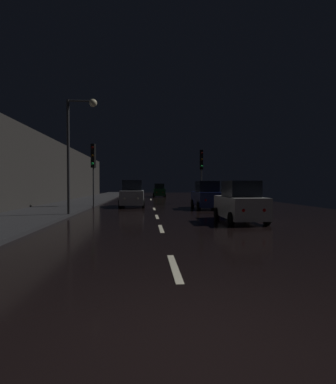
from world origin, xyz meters
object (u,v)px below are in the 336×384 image
(traffic_light_far_right, at_px, (201,164))
(car_approaching_headlights, at_px, (132,195))
(streetlamp_overhead, at_px, (77,138))
(car_distant_taillights, at_px, (159,191))
(car_parked_right_far, at_px, (207,196))
(traffic_light_far_left, at_px, (93,161))
(car_parked_right_near, at_px, (240,203))

(traffic_light_far_right, xyz_separation_m, car_approaching_headlights, (-6.52, -3.97, -2.82))
(traffic_light_far_right, bearing_deg, streetlamp_overhead, -32.94)
(streetlamp_overhead, xyz_separation_m, car_distant_taillights, (5.88, 27.49, -3.55))
(streetlamp_overhead, distance_m, car_parked_right_far, 10.51)
(traffic_light_far_left, relative_size, car_approaching_headlights, 1.16)
(car_distant_taillights, bearing_deg, car_parked_right_far, -173.33)
(traffic_light_far_right, height_order, streetlamp_overhead, streetlamp_overhead)
(traffic_light_far_left, bearing_deg, car_approaching_headlights, 115.16)
(car_approaching_headlights, bearing_deg, traffic_light_far_left, -77.16)
(car_parked_right_near, bearing_deg, traffic_light_far_right, -3.19)
(traffic_light_far_left, height_order, car_parked_right_near, traffic_light_far_left)
(car_approaching_headlights, xyz_separation_m, car_parked_right_near, (5.73, -10.36, -0.09))
(traffic_light_far_right, height_order, car_distant_taillights, traffic_light_far_right)
(streetlamp_overhead, height_order, car_approaching_headlights, streetlamp_overhead)
(streetlamp_overhead, bearing_deg, traffic_light_far_right, 50.91)
(traffic_light_far_right, distance_m, streetlamp_overhead, 14.77)
(car_approaching_headlights, distance_m, car_parked_right_far, 6.21)
(traffic_light_far_right, bearing_deg, traffic_light_far_left, -57.90)
(traffic_light_far_right, xyz_separation_m, car_distant_taillights, (-3.42, 16.04, -2.90))
(traffic_light_far_left, xyz_separation_m, car_distant_taillights, (6.17, 20.71, -2.78))
(car_approaching_headlights, relative_size, car_parked_right_far, 1.05)
(traffic_light_far_right, bearing_deg, car_parked_right_far, -0.99)
(car_approaching_headlights, distance_m, car_parked_right_near, 11.84)
(traffic_light_far_right, relative_size, car_approaching_headlights, 1.20)
(streetlamp_overhead, bearing_deg, car_distant_taillights, 77.92)
(car_parked_right_near, relative_size, car_parked_right_far, 0.95)
(traffic_light_far_left, distance_m, car_parked_right_far, 9.36)
(car_parked_right_near, xyz_separation_m, car_parked_right_far, (-0.00, 7.97, 0.05))
(car_distant_taillights, xyz_separation_m, car_parked_right_far, (2.62, -22.41, 0.04))
(streetlamp_overhead, relative_size, car_parked_right_far, 1.60)
(car_parked_right_near, distance_m, car_parked_right_far, 7.97)
(traffic_light_far_right, xyz_separation_m, car_parked_right_far, (-0.80, -6.36, -2.86))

